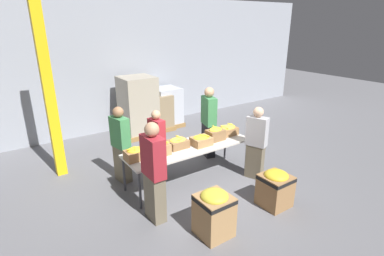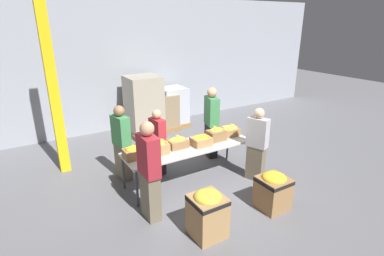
{
  "view_description": "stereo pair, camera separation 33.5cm",
  "coord_description": "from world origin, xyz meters",
  "px_view_note": "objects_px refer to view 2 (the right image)",
  "views": [
    {
      "loc": [
        -3.25,
        -4.83,
        3.3
      ],
      "look_at": [
        0.09,
        0.03,
        1.18
      ],
      "focal_mm": 28.0,
      "sensor_mm": 36.0,
      "label": 1
    },
    {
      "loc": [
        -2.97,
        -5.01,
        3.3
      ],
      "look_at": [
        0.09,
        0.03,
        1.18
      ],
      "focal_mm": 28.0,
      "sensor_mm": 36.0,
      "label": 2
    }
  ],
  "objects_px": {
    "banana_box_4": "(216,134)",
    "banana_box_2": "(178,142)",
    "volunteer_4": "(211,123)",
    "pallet_stack_1": "(144,106)",
    "banana_box_1": "(158,147)",
    "support_pillar": "(52,86)",
    "pallet_stack_2": "(173,107)",
    "sorting_table": "(189,148)",
    "donation_bin_0": "(207,212)",
    "pallet_stack_0": "(160,112)",
    "banana_box_3": "(201,140)",
    "volunteer_0": "(158,143)",
    "banana_box_5": "(230,131)",
    "volunteer_1": "(257,145)",
    "volunteer_3": "(149,172)",
    "banana_box_0": "(134,152)",
    "volunteer_2": "(122,144)",
    "donation_bin_1": "(273,190)"
  },
  "relations": [
    {
      "from": "volunteer_1",
      "to": "pallet_stack_0",
      "type": "bearing_deg",
      "value": -16.51
    },
    {
      "from": "support_pillar",
      "to": "pallet_stack_2",
      "type": "bearing_deg",
      "value": 22.52
    },
    {
      "from": "volunteer_2",
      "to": "volunteer_3",
      "type": "bearing_deg",
      "value": -12.73
    },
    {
      "from": "banana_box_3",
      "to": "volunteer_0",
      "type": "height_order",
      "value": "volunteer_0"
    },
    {
      "from": "banana_box_3",
      "to": "banana_box_5",
      "type": "distance_m",
      "value": 0.89
    },
    {
      "from": "banana_box_4",
      "to": "banana_box_2",
      "type": "bearing_deg",
      "value": 173.35
    },
    {
      "from": "banana_box_2",
      "to": "support_pillar",
      "type": "distance_m",
      "value": 2.93
    },
    {
      "from": "banana_box_1",
      "to": "pallet_stack_1",
      "type": "height_order",
      "value": "pallet_stack_1"
    },
    {
      "from": "volunteer_0",
      "to": "volunteer_4",
      "type": "distance_m",
      "value": 1.55
    },
    {
      "from": "banana_box_2",
      "to": "donation_bin_0",
      "type": "height_order",
      "value": "banana_box_2"
    },
    {
      "from": "banana_box_0",
      "to": "support_pillar",
      "type": "distance_m",
      "value": 2.38
    },
    {
      "from": "pallet_stack_0",
      "to": "volunteer_2",
      "type": "bearing_deg",
      "value": -129.35
    },
    {
      "from": "donation_bin_1",
      "to": "pallet_stack_2",
      "type": "distance_m",
      "value": 5.16
    },
    {
      "from": "banana_box_3",
      "to": "banana_box_1",
      "type": "bearing_deg",
      "value": 174.32
    },
    {
      "from": "banana_box_5",
      "to": "donation_bin_1",
      "type": "bearing_deg",
      "value": -101.26
    },
    {
      "from": "banana_box_5",
      "to": "pallet_stack_1",
      "type": "bearing_deg",
      "value": 104.58
    },
    {
      "from": "banana_box_2",
      "to": "pallet_stack_1",
      "type": "xyz_separation_m",
      "value": [
        0.55,
        3.12,
        -0.03
      ]
    },
    {
      "from": "volunteer_2",
      "to": "volunteer_3",
      "type": "xyz_separation_m",
      "value": [
        -0.06,
        -1.6,
        0.06
      ]
    },
    {
      "from": "donation_bin_0",
      "to": "pallet_stack_2",
      "type": "relative_size",
      "value": 0.63
    },
    {
      "from": "banana_box_2",
      "to": "banana_box_5",
      "type": "relative_size",
      "value": 1.0
    },
    {
      "from": "support_pillar",
      "to": "pallet_stack_2",
      "type": "distance_m",
      "value": 4.19
    },
    {
      "from": "volunteer_2",
      "to": "pallet_stack_2",
      "type": "bearing_deg",
      "value": 124.56
    },
    {
      "from": "volunteer_3",
      "to": "volunteer_4",
      "type": "distance_m",
      "value": 2.84
    },
    {
      "from": "volunteer_1",
      "to": "banana_box_5",
      "type": "bearing_deg",
      "value": -12.31
    },
    {
      "from": "banana_box_1",
      "to": "support_pillar",
      "type": "height_order",
      "value": "support_pillar"
    },
    {
      "from": "volunteer_1",
      "to": "donation_bin_1",
      "type": "relative_size",
      "value": 2.27
    },
    {
      "from": "banana_box_4",
      "to": "banana_box_1",
      "type": "bearing_deg",
      "value": 178.38
    },
    {
      "from": "banana_box_3",
      "to": "volunteer_1",
      "type": "bearing_deg",
      "value": -32.11
    },
    {
      "from": "banana_box_5",
      "to": "banana_box_0",
      "type": "bearing_deg",
      "value": 179.96
    },
    {
      "from": "banana_box_1",
      "to": "sorting_table",
      "type": "bearing_deg",
      "value": -0.67
    },
    {
      "from": "donation_bin_0",
      "to": "pallet_stack_2",
      "type": "xyz_separation_m",
      "value": [
        2.08,
        5.12,
        0.2
      ]
    },
    {
      "from": "banana_box_5",
      "to": "donation_bin_1",
      "type": "distance_m",
      "value": 1.87
    },
    {
      "from": "sorting_table",
      "to": "support_pillar",
      "type": "height_order",
      "value": "support_pillar"
    },
    {
      "from": "donation_bin_1",
      "to": "pallet_stack_1",
      "type": "bearing_deg",
      "value": 95.44
    },
    {
      "from": "volunteer_3",
      "to": "donation_bin_0",
      "type": "relative_size",
      "value": 2.23
    },
    {
      "from": "volunteer_3",
      "to": "volunteer_2",
      "type": "bearing_deg",
      "value": -2.2
    },
    {
      "from": "volunteer_4",
      "to": "pallet_stack_1",
      "type": "height_order",
      "value": "volunteer_4"
    },
    {
      "from": "banana_box_5",
      "to": "pallet_stack_2",
      "type": "relative_size",
      "value": 0.32
    },
    {
      "from": "volunteer_3",
      "to": "support_pillar",
      "type": "xyz_separation_m",
      "value": [
        -0.99,
        2.7,
        1.11
      ]
    },
    {
      "from": "pallet_stack_2",
      "to": "banana_box_4",
      "type": "bearing_deg",
      "value": -101.9
    },
    {
      "from": "volunteer_3",
      "to": "sorting_table",
      "type": "bearing_deg",
      "value": -57.47
    },
    {
      "from": "pallet_stack_1",
      "to": "banana_box_5",
      "type": "bearing_deg",
      "value": -75.42
    },
    {
      "from": "banana_box_3",
      "to": "banana_box_4",
      "type": "bearing_deg",
      "value": 7.52
    },
    {
      "from": "volunteer_1",
      "to": "banana_box_3",
      "type": "bearing_deg",
      "value": 36.5
    },
    {
      "from": "banana_box_2",
      "to": "volunteer_3",
      "type": "relative_size",
      "value": 0.23
    },
    {
      "from": "pallet_stack_0",
      "to": "banana_box_1",
      "type": "bearing_deg",
      "value": -115.82
    },
    {
      "from": "sorting_table",
      "to": "banana_box_1",
      "type": "height_order",
      "value": "banana_box_1"
    },
    {
      "from": "pallet_stack_1",
      "to": "pallet_stack_2",
      "type": "distance_m",
      "value": 1.14
    },
    {
      "from": "banana_box_0",
      "to": "banana_box_5",
      "type": "distance_m",
      "value": 2.33
    },
    {
      "from": "banana_box_3",
      "to": "donation_bin_0",
      "type": "height_order",
      "value": "banana_box_3"
    }
  ]
}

